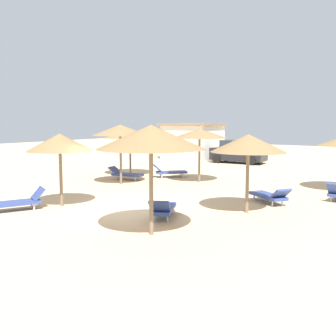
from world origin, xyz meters
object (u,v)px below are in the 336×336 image
object	(u,v)px
lounger_4	(270,195)
lounger_0	(125,174)
parasol_6	(130,134)
parasol_3	(151,137)
beach_cabana	(193,141)
parasol_4	(248,143)
parked_car	(238,152)
parasol_5	(60,143)
lounger_3	(163,208)
lounger_1	(169,172)
parasol_0	(120,130)
lounger_5	(19,201)
parasol_1	(200,133)

from	to	relation	value
lounger_4	lounger_0	bearing A→B (deg)	170.02
parasol_6	parasol_3	bearing A→B (deg)	-47.18
parasol_3	beach_cabana	distance (m)	22.06
parasol_3	lounger_0	world-z (taller)	parasol_3
parasol_4	parasol_3	bearing A→B (deg)	-105.57
parked_car	parasol_5	bearing A→B (deg)	-87.06
parasol_3	lounger_3	distance (m)	3.10
lounger_4	lounger_1	bearing A→B (deg)	153.39
parasol_3	parasol_6	distance (m)	12.13
parasol_0	lounger_1	xyz separation A→B (m)	(0.61, 3.38, -2.38)
lounger_3	lounger_4	distance (m)	4.66
parasol_6	lounger_5	size ratio (longest dim) A/B	1.54
parasol_4	lounger_5	size ratio (longest dim) A/B	1.39
parked_car	beach_cabana	bearing A→B (deg)	168.53
lounger_3	parasol_3	bearing A→B (deg)	-64.25
parasol_4	lounger_1	bearing A→B (deg)	142.03
parasol_3	lounger_1	size ratio (longest dim) A/B	1.70
lounger_0	beach_cabana	world-z (taller)	beach_cabana
parasol_5	lounger_4	size ratio (longest dim) A/B	1.41
parasol_1	parasol_0	bearing A→B (deg)	-135.13
parasol_4	parasol_6	xyz separation A→B (m)	(-9.36, 4.88, 0.01)
lounger_4	parked_car	distance (m)	14.51
parasol_1	lounger_3	bearing A→B (deg)	-68.67
parasol_6	parked_car	bearing A→B (deg)	76.23
lounger_4	beach_cabana	distance (m)	17.87
lounger_3	lounger_5	size ratio (longest dim) A/B	1.00
lounger_5	beach_cabana	xyz separation A→B (m)	(-4.68, 19.71, 1.17)
lounger_3	lounger_5	xyz separation A→B (m)	(-4.84, -2.03, 0.00)
parasol_1	lounger_5	bearing A→B (deg)	-102.28
parasol_5	lounger_1	distance (m)	8.76
parasol_4	parked_car	bearing A→B (deg)	115.76
parasol_4	lounger_5	bearing A→B (deg)	-147.77
lounger_3	lounger_5	bearing A→B (deg)	-157.25
parasol_6	parked_car	size ratio (longest dim) A/B	0.74
parasol_6	lounger_0	size ratio (longest dim) A/B	1.52
lounger_5	parasol_5	bearing A→B (deg)	62.18
parasol_6	parasol_1	bearing A→B (deg)	1.04
parasol_5	beach_cabana	size ratio (longest dim) A/B	0.62
parasol_4	parasol_5	distance (m)	6.79
parasol_0	lounger_4	world-z (taller)	parasol_0
parasol_3	parasol_4	distance (m)	4.18
lounger_1	parasol_3	bearing A→B (deg)	-58.09
lounger_4	parasol_4	bearing A→B (deg)	-94.21
parasol_1	parasol_5	xyz separation A→B (m)	(-1.32, -7.93, -0.14)
parasol_3	lounger_4	size ratio (longest dim) A/B	1.60
lounger_3	lounger_5	distance (m)	5.25
lounger_0	lounger_4	size ratio (longest dim) A/B	1.03
parasol_0	lounger_1	size ratio (longest dim) A/B	1.64
lounger_0	lounger_1	size ratio (longest dim) A/B	1.09
parasol_4	parked_car	xyz separation A→B (m)	(-7.00, 14.51, -1.58)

